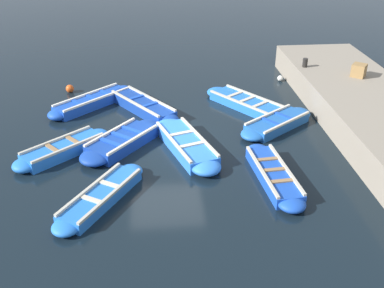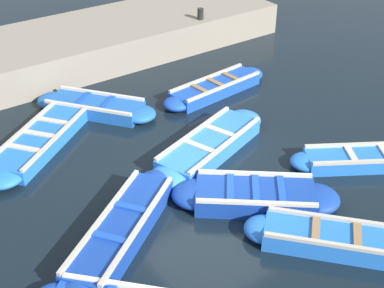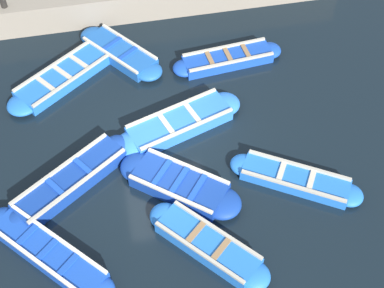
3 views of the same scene
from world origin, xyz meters
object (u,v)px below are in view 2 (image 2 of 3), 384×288
Objects in this scene: boat_centre at (255,196)px; boat_drifting at (367,159)px; boat_bow_out at (122,231)px; boat_mid_row at (41,140)px; boat_alongside at (210,146)px; boat_far_corner at (335,240)px; boat_end_of_row at (95,107)px; bollard_mid_north at (200,14)px; boat_stern_in at (215,88)px.

boat_drifting is at bearing 82.03° from boat_centre.
boat_bow_out reaches higher than boat_centre.
boat_drifting is (4.94, 5.57, -0.01)m from boat_mid_row.
boat_drifting is 0.92× the size of boat_bow_out.
boat_alongside is 3.79m from boat_far_corner.
boat_far_corner is at bearing 25.35° from boat_mid_row.
boat_centre is 5.31m from boat_end_of_row.
bollard_mid_north is (-2.62, 6.54, 1.00)m from boat_mid_row.
boat_drifting is 7.69m from bollard_mid_north.
boat_alongside is 11.10× the size of bollard_mid_north.
boat_bow_out is 1.14× the size of boat_end_of_row.
boat_centre reaches higher than boat_drifting.
boat_bow_out is 4.93m from boat_end_of_row.
boat_far_corner is at bearing 9.81° from boat_end_of_row.
boat_far_corner reaches higher than boat_mid_row.
boat_alongside is at bearing -34.23° from bollard_mid_north.
boat_stern_in reaches higher than boat_mid_row.
boat_mid_row is 1.17× the size of boat_end_of_row.
boat_stern_in is at bearing 139.93° from boat_alongside.
boat_mid_row is 0.94× the size of boat_alongside.
boat_alongside is 3.47m from boat_end_of_row.
boat_far_corner is 7.12m from boat_end_of_row.
boat_drifting is at bearing 46.34° from boat_alongside.
boat_bow_out is (-1.05, -5.59, 0.05)m from boat_drifting.
boat_centre is at bearing -169.33° from boat_far_corner.
boat_mid_row is 1.04× the size of boat_stern_in.
boat_stern_in is 1.12× the size of boat_end_of_row.
boat_alongside reaches higher than boat_mid_row.
boat_far_corner is 0.94× the size of boat_end_of_row.
bollard_mid_north is at bearing 134.80° from boat_bow_out.
boat_drifting is 3.50m from boat_alongside.
boat_bow_out is (-2.42, -3.00, 0.02)m from boat_far_corner.
boat_stern_in is at bearing 161.95° from boat_far_corner.
bollard_mid_north is at bearing 172.70° from boat_drifting.
boat_far_corner is (3.79, -0.05, -0.01)m from boat_alongside.
boat_far_corner is at bearing -62.03° from boat_drifting.
boat_bow_out is at bearing -45.20° from bollard_mid_north.
boat_end_of_row is (-3.23, -1.26, -0.02)m from boat_alongside.
boat_alongside is at bearing -40.07° from boat_stern_in.
boat_centre is (4.53, 2.65, 0.03)m from boat_mid_row.
boat_drifting is 6.80m from boat_end_of_row.
boat_drifting is at bearing 117.97° from boat_far_corner.
boat_centre reaches higher than boat_end_of_row.
bollard_mid_north reaches higher than boat_centre.
boat_far_corner is at bearing 10.67° from boat_centre.
boat_far_corner is (6.08, -1.98, 0.01)m from boat_stern_in.
boat_bow_out reaches higher than boat_drifting.
boat_alongside is 1.31× the size of boat_far_corner.
boat_bow_out is (3.89, -0.02, 0.04)m from boat_mid_row.
bollard_mid_north is at bearing 151.15° from boat_stern_in.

